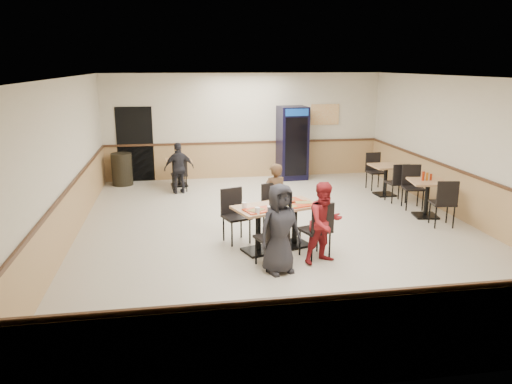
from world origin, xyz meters
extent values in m
plane|color=beige|center=(0.00, 0.00, 0.00)|extent=(10.00, 10.00, 0.00)
plane|color=silver|center=(0.00, 0.00, 3.00)|extent=(10.00, 10.00, 0.00)
plane|color=beige|center=(0.00, 5.00, 1.50)|extent=(8.00, 0.00, 8.00)
plane|color=beige|center=(0.00, -5.00, 1.50)|extent=(8.00, 0.00, 8.00)
plane|color=beige|center=(-4.00, 0.00, 1.50)|extent=(0.00, 10.00, 10.00)
plane|color=beige|center=(4.00, 0.00, 1.50)|extent=(0.00, 10.00, 10.00)
cube|color=tan|center=(0.00, 4.99, 0.50)|extent=(7.98, 0.03, 1.00)
cube|color=tan|center=(3.98, 0.00, 0.50)|extent=(0.03, 9.98, 1.00)
cube|color=#472B19|center=(0.00, 4.97, 1.03)|extent=(7.98, 0.04, 0.06)
cube|color=black|center=(-3.10, 4.98, 1.05)|extent=(1.00, 0.02, 2.10)
cube|color=orange|center=(2.40, 4.96, 1.80)|extent=(0.85, 0.02, 0.60)
cube|color=black|center=(-0.63, -1.07, 0.02)|extent=(0.62, 0.62, 0.04)
cylinder|color=black|center=(-0.63, -1.07, 0.41)|extent=(0.10, 0.10, 0.74)
cube|color=tan|center=(-0.63, -1.07, 0.79)|extent=(0.96, 0.96, 0.04)
cube|color=black|center=(0.09, -0.83, 0.02)|extent=(0.62, 0.62, 0.04)
cylinder|color=black|center=(0.09, -0.83, 0.41)|extent=(0.10, 0.10, 0.74)
cube|color=tan|center=(0.09, -0.83, 0.79)|extent=(0.96, 0.96, 0.04)
imported|color=black|center=(-0.44, -1.98, 0.73)|extent=(0.82, 0.65, 1.46)
imported|color=maroon|center=(0.38, -1.70, 0.69)|extent=(0.82, 0.73, 1.39)
imported|color=brown|center=(-0.10, 0.07, 0.68)|extent=(0.56, 0.43, 1.37)
imported|color=black|center=(-1.92, 3.38, 0.66)|extent=(0.82, 0.47, 1.32)
cube|color=#B92C0C|center=(0.00, -0.73, 0.82)|extent=(0.57, 0.49, 0.02)
cube|color=#B92C0C|center=(-0.64, -1.21, 0.82)|extent=(0.57, 0.49, 0.02)
cube|color=#B92C0C|center=(0.14, -0.99, 0.82)|extent=(0.57, 0.49, 0.02)
cylinder|color=white|center=(-0.69, -1.23, 0.81)|extent=(0.25, 0.25, 0.01)
cube|color=#B88A47|center=(-0.69, -1.23, 0.83)|extent=(0.33, 0.32, 0.02)
cylinder|color=white|center=(0.22, -0.90, 0.81)|extent=(0.25, 0.25, 0.01)
cube|color=#B88A47|center=(0.22, -0.90, 0.83)|extent=(0.30, 0.21, 0.02)
cylinder|color=white|center=(-0.10, -1.12, 0.81)|extent=(0.25, 0.25, 0.01)
cube|color=#B88A47|center=(-0.10, -1.12, 0.83)|extent=(0.33, 0.28, 0.02)
cylinder|color=white|center=(-0.02, -0.70, 0.81)|extent=(0.25, 0.25, 0.01)
cube|color=#B88A47|center=(-0.02, -0.70, 0.83)|extent=(0.31, 0.34, 0.02)
cylinder|color=white|center=(-0.31, -1.17, 0.81)|extent=(0.25, 0.25, 0.01)
cube|color=#B88A47|center=(-0.31, -1.17, 0.83)|extent=(0.29, 0.20, 0.02)
cylinder|color=white|center=(-0.87, -1.04, 0.86)|extent=(0.09, 0.09, 0.11)
cylinder|color=white|center=(-0.48, -1.34, 0.86)|extent=(0.09, 0.09, 0.11)
cylinder|color=white|center=(-0.70, -1.38, 0.86)|extent=(0.09, 0.09, 0.11)
cylinder|color=silver|center=(-0.15, -0.91, 0.87)|extent=(0.07, 0.07, 0.12)
cylinder|color=silver|center=(-0.24, -0.88, 0.87)|extent=(0.07, 0.07, 0.12)
ellipsoid|color=white|center=(-0.24, -0.97, 0.87)|extent=(0.16, 0.16, 0.11)
cube|color=black|center=(3.34, 0.42, 0.02)|extent=(0.56, 0.56, 0.04)
cylinder|color=black|center=(3.34, 0.42, 0.41)|extent=(0.10, 0.10, 0.73)
cube|color=tan|center=(3.34, 0.42, 0.78)|extent=(0.87, 0.87, 0.04)
cube|color=black|center=(3.22, 2.31, 0.02)|extent=(0.49, 0.49, 0.04)
cylinder|color=black|center=(3.22, 2.31, 0.39)|extent=(0.09, 0.09, 0.70)
cube|color=tan|center=(3.22, 2.31, 0.76)|extent=(0.76, 0.76, 0.04)
cylinder|color=#A0270B|center=(3.24, 0.47, 0.91)|extent=(0.06, 0.06, 0.20)
cylinder|color=#C56A1A|center=(3.33, 0.47, 0.89)|extent=(0.06, 0.06, 0.17)
cylinder|color=#A0270B|center=(3.42, 0.47, 0.88)|extent=(0.05, 0.05, 0.14)
cube|color=black|center=(-1.92, 4.20, 0.02)|extent=(0.47, 0.47, 0.04)
cylinder|color=black|center=(-1.92, 4.20, 0.37)|extent=(0.09, 0.09, 0.66)
cube|color=tan|center=(-1.92, 4.20, 0.70)|extent=(0.74, 0.74, 0.04)
cube|color=black|center=(1.34, 4.60, 1.04)|extent=(0.83, 0.80, 2.08)
cube|color=black|center=(1.36, 4.21, 0.98)|extent=(0.63, 0.05, 1.64)
cube|color=navy|center=(1.36, 4.20, 1.95)|extent=(0.66, 0.05, 0.20)
cylinder|color=black|center=(-3.46, 4.55, 0.44)|extent=(0.56, 0.56, 0.88)
camera|label=1|loc=(-2.04, -9.27, 3.25)|focal=35.00mm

